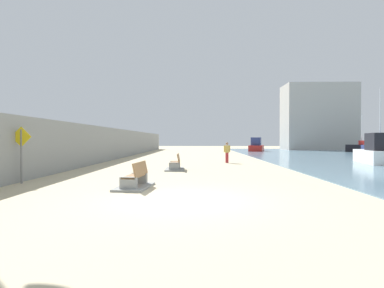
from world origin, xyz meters
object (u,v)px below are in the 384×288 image
object	(u,v)px
boat_far_right	(364,147)
boat_outer	(256,146)
boat_mid_bay	(375,152)
pedestrian_sign	(21,148)
bench_far	(175,166)
boat_distant	(382,147)
bench_near	(135,182)
person_walking	(227,151)

from	to	relation	value
boat_far_right	boat_outer	distance (m)	14.94
boat_mid_bay	pedestrian_sign	xyz separation A→B (m)	(-20.60, -10.81, 0.61)
bench_far	boat_far_right	bearing A→B (deg)	45.85
boat_distant	boat_outer	xyz separation A→B (m)	(-12.37, 11.82, -0.14)
boat_distant	pedestrian_sign	world-z (taller)	boat_distant
bench_far	boat_outer	size ratio (longest dim) A/B	0.39
bench_far	boat_distant	world-z (taller)	boat_distant
boat_far_right	boat_mid_bay	size ratio (longest dim) A/B	0.96
bench_near	pedestrian_sign	xyz separation A→B (m)	(-4.94, 1.08, 1.23)
boat_far_right	boat_mid_bay	distance (m)	22.96
boat_mid_bay	bench_far	bearing A→B (deg)	-161.26
bench_far	person_walking	bearing A→B (deg)	57.04
bench_near	person_walking	bearing A→B (deg)	69.70
bench_near	boat_mid_bay	bearing A→B (deg)	37.19
bench_far	boat_outer	distance (m)	31.55
bench_far	boat_distant	size ratio (longest dim) A/B	0.27
boat_outer	boat_distant	bearing A→B (deg)	-43.68
person_walking	boat_mid_bay	size ratio (longest dim) A/B	0.30
boat_mid_bay	boat_outer	distance (m)	25.13
bench_near	bench_far	distance (m)	6.98
boat_far_right	boat_mid_bay	world-z (taller)	boat_far_right
boat_outer	pedestrian_sign	size ratio (longest dim) A/B	2.29
bench_near	pedestrian_sign	distance (m)	5.20
boat_far_right	boat_outer	xyz separation A→B (m)	(-14.35, 4.18, 0.09)
person_walking	boat_mid_bay	distance (m)	11.06
bench_near	boat_outer	size ratio (longest dim) A/B	0.41
pedestrian_sign	boat_far_right	bearing A→B (deg)	45.59
boat_mid_bay	boat_distant	distance (m)	15.33
bench_near	pedestrian_sign	bearing A→B (deg)	167.69
boat_far_right	person_walking	bearing A→B (deg)	-136.69
bench_far	boat_mid_bay	distance (m)	15.50
boat_far_right	pedestrian_sign	xyz separation A→B (m)	(-30.76, -31.40, 0.76)
boat_mid_bay	pedestrian_sign	world-z (taller)	pedestrian_sign
pedestrian_sign	person_walking	bearing A→B (deg)	50.07
person_walking	boat_mid_bay	world-z (taller)	boat_mid_bay
bench_near	boat_distant	bearing A→B (deg)	46.17
boat_outer	bench_near	bearing A→B (deg)	-107.38
boat_distant	pedestrian_sign	xyz separation A→B (m)	(-28.79, -23.77, 0.53)
bench_far	bench_near	bearing A→B (deg)	-98.21
boat_far_right	boat_outer	bearing A→B (deg)	163.75
boat_distant	pedestrian_sign	distance (m)	37.33
bench_near	boat_outer	bearing A→B (deg)	72.62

